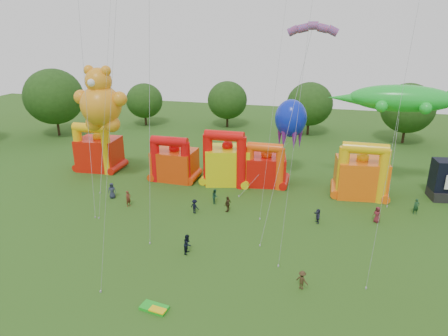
% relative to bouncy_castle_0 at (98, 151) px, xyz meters
% --- Properties ---
extents(ground, '(160.00, 160.00, 0.00)m').
position_rel_bouncy_castle_0_xyz_m(ground, '(19.56, -27.70, -2.62)').
color(ground, '#2F5317').
rests_on(ground, ground).
extents(tree_ring, '(121.01, 123.08, 12.07)m').
position_rel_bouncy_castle_0_xyz_m(tree_ring, '(18.41, -27.10, 3.64)').
color(tree_ring, '#352314').
rests_on(tree_ring, ground).
extents(bouncy_castle_0, '(5.75, 4.75, 6.93)m').
position_rel_bouncy_castle_0_xyz_m(bouncy_castle_0, '(0.00, 0.00, 0.00)').
color(bouncy_castle_0, red).
rests_on(bouncy_castle_0, ground).
extents(bouncy_castle_1, '(5.49, 4.48, 6.13)m').
position_rel_bouncy_castle_0_xyz_m(bouncy_castle_1, '(11.61, -0.89, -0.30)').
color(bouncy_castle_1, red).
rests_on(bouncy_castle_1, ground).
extents(bouncy_castle_2, '(6.39, 5.60, 7.21)m').
position_rel_bouncy_castle_0_xyz_m(bouncy_castle_2, '(18.60, -0.35, 0.10)').
color(bouncy_castle_2, yellow).
rests_on(bouncy_castle_2, ground).
extents(bouncy_castle_3, '(5.37, 4.55, 5.80)m').
position_rel_bouncy_castle_0_xyz_m(bouncy_castle_3, '(23.52, 0.27, -0.41)').
color(bouncy_castle_3, red).
rests_on(bouncy_castle_3, ground).
extents(bouncy_castle_4, '(6.09, 5.11, 6.92)m').
position_rel_bouncy_castle_0_xyz_m(bouncy_castle_4, '(34.93, -0.49, -0.01)').
color(bouncy_castle_4, '#FF620D').
rests_on(bouncy_castle_4, ground).
extents(teddy_bear_kite, '(6.86, 5.57, 14.96)m').
position_rel_bouncy_castle_0_xyz_m(teddy_bear_kite, '(4.09, -4.78, 7.35)').
color(teddy_bear_kite, orange).
rests_on(teddy_bear_kite, ground).
extents(gecko_kite, '(15.11, 7.95, 13.03)m').
position_rel_bouncy_castle_0_xyz_m(gecko_kite, '(38.48, 1.59, 7.21)').
color(gecko_kite, green).
rests_on(gecko_kite, ground).
extents(octopus_kite, '(7.05, 9.98, 10.57)m').
position_rel_bouncy_castle_0_xyz_m(octopus_kite, '(24.32, 0.64, 1.46)').
color(octopus_kite, '#0C21C0').
rests_on(octopus_kite, ground).
extents(parafoil_kites, '(28.61, 11.18, 31.65)m').
position_rel_bouncy_castle_0_xyz_m(parafoil_kites, '(11.98, -11.00, 11.13)').
color(parafoil_kites, red).
rests_on(parafoil_kites, ground).
extents(diamond_kites, '(29.06, 21.61, 38.43)m').
position_rel_bouncy_castle_0_xyz_m(diamond_kites, '(22.94, -13.91, 14.03)').
color(diamond_kites, red).
rests_on(diamond_kites, ground).
extents(folded_kite_bundle, '(2.12, 1.32, 0.31)m').
position_rel_bouncy_castle_0_xyz_m(folded_kite_bundle, '(19.53, -25.48, -2.48)').
color(folded_kite_bundle, green).
rests_on(folded_kite_bundle, ground).
extents(spectator_0, '(1.09, 0.92, 1.90)m').
position_rel_bouncy_castle_0_xyz_m(spectator_0, '(6.73, -8.54, -1.67)').
color(spectator_0, '#262C3F').
rests_on(spectator_0, ground).
extents(spectator_1, '(0.66, 0.79, 1.85)m').
position_rel_bouncy_castle_0_xyz_m(spectator_1, '(9.64, -10.10, -1.70)').
color(spectator_1, maroon).
rests_on(spectator_1, ground).
extents(spectator_2, '(0.90, 1.01, 1.71)m').
position_rel_bouncy_castle_0_xyz_m(spectator_2, '(18.84, -6.86, -1.77)').
color(spectator_2, '#1B452D').
rests_on(spectator_2, ground).
extents(spectator_3, '(1.18, 0.93, 1.60)m').
position_rel_bouncy_castle_0_xyz_m(spectator_3, '(17.40, -9.92, -1.82)').
color(spectator_3, black).
rests_on(spectator_3, ground).
extents(spectator_4, '(0.81, 1.15, 1.80)m').
position_rel_bouncy_castle_0_xyz_m(spectator_4, '(20.79, -8.67, -1.72)').
color(spectator_4, '#3E2E18').
rests_on(spectator_4, ground).
extents(spectator_5, '(0.89, 1.51, 1.55)m').
position_rel_bouncy_castle_0_xyz_m(spectator_5, '(30.38, -8.91, -1.85)').
color(spectator_5, '#25263E').
rests_on(spectator_5, ground).
extents(spectator_6, '(1.00, 0.95, 1.72)m').
position_rel_bouncy_castle_0_xyz_m(spectator_6, '(36.30, -7.24, -1.76)').
color(spectator_6, maroon).
rests_on(spectator_6, ground).
extents(spectator_7, '(0.75, 0.61, 1.77)m').
position_rel_bouncy_castle_0_xyz_m(spectator_7, '(40.56, -4.21, -1.74)').
color(spectator_7, '#193F20').
rests_on(spectator_7, ground).
extents(spectator_8, '(0.71, 0.90, 1.84)m').
position_rel_bouncy_castle_0_xyz_m(spectator_8, '(19.34, -17.72, -1.70)').
color(spectator_8, black).
rests_on(spectator_8, ground).
extents(spectator_9, '(1.16, 0.97, 1.56)m').
position_rel_bouncy_castle_0_xyz_m(spectator_9, '(29.58, -20.37, -1.84)').
color(spectator_9, '#3A2A17').
rests_on(spectator_9, ground).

